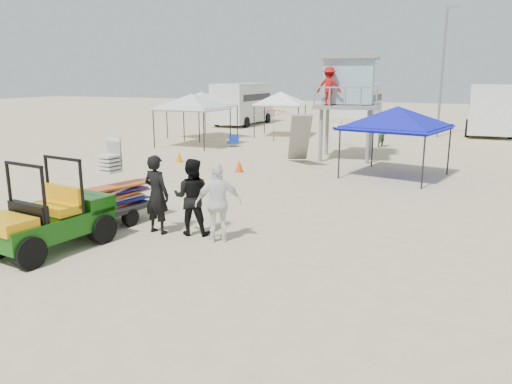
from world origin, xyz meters
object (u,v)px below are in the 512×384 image
at_px(man_left, 157,195).
at_px(canopy_blue, 398,110).
at_px(utility_cart, 46,210).
at_px(surf_trailer, 115,193).
at_px(lifeguard_tower, 347,85).

height_order(man_left, canopy_blue, canopy_blue).
xyz_separation_m(utility_cart, surf_trailer, (0.01, 2.34, -0.12)).
distance_m(utility_cart, surf_trailer, 2.34).
bearing_deg(surf_trailer, canopy_blue, 57.61).
bearing_deg(surf_trailer, utility_cart, -90.23).
xyz_separation_m(surf_trailer, lifeguard_tower, (3.16, 12.88, 2.59)).
height_order(utility_cart, surf_trailer, utility_cart).
relative_size(surf_trailer, man_left, 1.16).
height_order(man_left, lifeguard_tower, lifeguard_tower).
bearing_deg(man_left, surf_trailer, -2.38).
bearing_deg(utility_cart, canopy_blue, 63.06).
relative_size(utility_cart, surf_trailer, 1.23).
height_order(utility_cart, man_left, utility_cart).
relative_size(lifeguard_tower, canopy_blue, 1.15).
bearing_deg(lifeguard_tower, man_left, -97.11).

